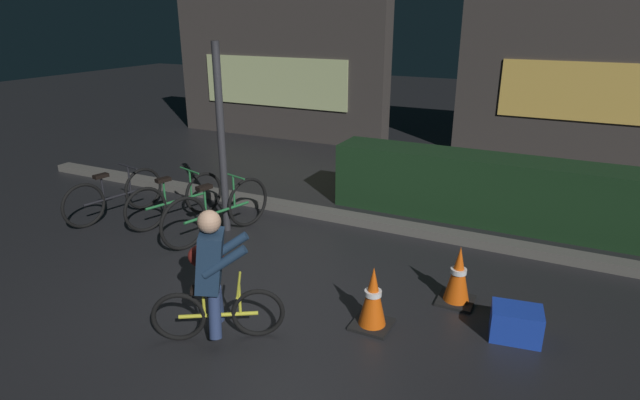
{
  "coord_description": "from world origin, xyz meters",
  "views": [
    {
      "loc": [
        2.52,
        -4.1,
        2.79
      ],
      "look_at": [
        0.2,
        0.6,
        0.9
      ],
      "focal_mm": 29.09,
      "sensor_mm": 36.0,
      "label": 1
    }
  ],
  "objects_px": {
    "traffic_cone_near": "(373,298)",
    "cyclist": "(213,275)",
    "parked_bike_leftmost": "(115,196)",
    "street_post": "(221,141)",
    "blue_crate": "(516,323)",
    "parked_bike_center_left": "(218,211)",
    "traffic_cone_far": "(458,276)",
    "parked_bike_left_mid": "(176,200)"
  },
  "relations": [
    {
      "from": "traffic_cone_near",
      "to": "cyclist",
      "type": "xyz_separation_m",
      "value": [
        -1.21,
        -0.79,
        0.33
      ]
    },
    {
      "from": "traffic_cone_near",
      "to": "parked_bike_leftmost",
      "type": "bearing_deg",
      "value": 167.28
    },
    {
      "from": "street_post",
      "to": "blue_crate",
      "type": "xyz_separation_m",
      "value": [
        3.84,
        -0.9,
        -1.09
      ]
    },
    {
      "from": "parked_bike_leftmost",
      "to": "blue_crate",
      "type": "distance_m",
      "value": 5.58
    },
    {
      "from": "street_post",
      "to": "parked_bike_center_left",
      "type": "xyz_separation_m",
      "value": [
        0.04,
        -0.24,
        -0.88
      ]
    },
    {
      "from": "street_post",
      "to": "cyclist",
      "type": "xyz_separation_m",
      "value": [
        1.4,
        -2.09,
        -0.61
      ]
    },
    {
      "from": "parked_bike_leftmost",
      "to": "traffic_cone_near",
      "type": "height_order",
      "value": "parked_bike_leftmost"
    },
    {
      "from": "parked_bike_center_left",
      "to": "traffic_cone_far",
      "type": "bearing_deg",
      "value": -79.27
    },
    {
      "from": "traffic_cone_far",
      "to": "cyclist",
      "type": "relative_size",
      "value": 0.5
    },
    {
      "from": "parked_bike_center_left",
      "to": "cyclist",
      "type": "bearing_deg",
      "value": -128.0
    },
    {
      "from": "parked_bike_center_left",
      "to": "traffic_cone_near",
      "type": "distance_m",
      "value": 2.78
    },
    {
      "from": "parked_bike_leftmost",
      "to": "parked_bike_center_left",
      "type": "relative_size",
      "value": 0.92
    },
    {
      "from": "street_post",
      "to": "traffic_cone_far",
      "type": "height_order",
      "value": "street_post"
    },
    {
      "from": "street_post",
      "to": "traffic_cone_far",
      "type": "distance_m",
      "value": 3.4
    },
    {
      "from": "parked_bike_left_mid",
      "to": "traffic_cone_near",
      "type": "relative_size",
      "value": 2.41
    },
    {
      "from": "street_post",
      "to": "cyclist",
      "type": "relative_size",
      "value": 1.99
    },
    {
      "from": "parked_bike_center_left",
      "to": "traffic_cone_far",
      "type": "xyz_separation_m",
      "value": [
        3.18,
        -0.28,
        -0.06
      ]
    },
    {
      "from": "parked_bike_left_mid",
      "to": "parked_bike_center_left",
      "type": "relative_size",
      "value": 0.9
    },
    {
      "from": "blue_crate",
      "to": "parked_bike_leftmost",
      "type": "bearing_deg",
      "value": 174.1
    },
    {
      "from": "parked_bike_center_left",
      "to": "blue_crate",
      "type": "xyz_separation_m",
      "value": [
        3.8,
        -0.66,
        -0.21
      ]
    },
    {
      "from": "blue_crate",
      "to": "cyclist",
      "type": "height_order",
      "value": "cyclist"
    },
    {
      "from": "street_post",
      "to": "parked_bike_left_mid",
      "type": "relative_size",
      "value": 1.66
    },
    {
      "from": "street_post",
      "to": "cyclist",
      "type": "distance_m",
      "value": 2.59
    },
    {
      "from": "parked_bike_leftmost",
      "to": "parked_bike_left_mid",
      "type": "bearing_deg",
      "value": -62.12
    },
    {
      "from": "parked_bike_leftmost",
      "to": "blue_crate",
      "type": "xyz_separation_m",
      "value": [
        5.54,
        -0.57,
        -0.18
      ]
    },
    {
      "from": "blue_crate",
      "to": "cyclist",
      "type": "xyz_separation_m",
      "value": [
        -2.44,
        -1.19,
        0.48
      ]
    },
    {
      "from": "cyclist",
      "to": "street_post",
      "type": "bearing_deg",
      "value": 92.22
    },
    {
      "from": "parked_bike_center_left",
      "to": "blue_crate",
      "type": "relative_size",
      "value": 3.79
    },
    {
      "from": "traffic_cone_far",
      "to": "blue_crate",
      "type": "bearing_deg",
      "value": -32.12
    },
    {
      "from": "parked_bike_center_left",
      "to": "traffic_cone_near",
      "type": "relative_size",
      "value": 2.69
    },
    {
      "from": "parked_bike_left_mid",
      "to": "cyclist",
      "type": "relative_size",
      "value": 1.2
    },
    {
      "from": "parked_bike_center_left",
      "to": "blue_crate",
      "type": "height_order",
      "value": "parked_bike_center_left"
    },
    {
      "from": "parked_bike_left_mid",
      "to": "street_post",
      "type": "bearing_deg",
      "value": -67.33
    },
    {
      "from": "blue_crate",
      "to": "parked_bike_center_left",
      "type": "bearing_deg",
      "value": 170.09
    },
    {
      "from": "traffic_cone_far",
      "to": "blue_crate",
      "type": "height_order",
      "value": "traffic_cone_far"
    },
    {
      "from": "parked_bike_left_mid",
      "to": "traffic_cone_near",
      "type": "height_order",
      "value": "parked_bike_left_mid"
    },
    {
      "from": "street_post",
      "to": "blue_crate",
      "type": "height_order",
      "value": "street_post"
    },
    {
      "from": "street_post",
      "to": "traffic_cone_near",
      "type": "bearing_deg",
      "value": -26.5
    },
    {
      "from": "traffic_cone_near",
      "to": "cyclist",
      "type": "relative_size",
      "value": 0.5
    },
    {
      "from": "parked_bike_leftmost",
      "to": "traffic_cone_near",
      "type": "distance_m",
      "value": 4.42
    },
    {
      "from": "street_post",
      "to": "blue_crate",
      "type": "bearing_deg",
      "value": -13.19
    },
    {
      "from": "cyclist",
      "to": "traffic_cone_far",
      "type": "bearing_deg",
      "value": 9.09
    }
  ]
}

